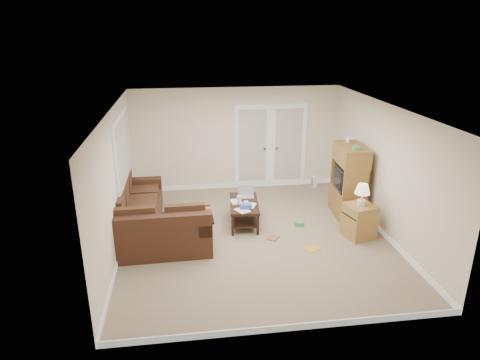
{
  "coord_description": "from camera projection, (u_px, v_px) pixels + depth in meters",
  "views": [
    {
      "loc": [
        -1.28,
        -7.31,
        3.85
      ],
      "look_at": [
        -0.25,
        0.23,
        1.1
      ],
      "focal_mm": 32.0,
      "sensor_mm": 36.0,
      "label": 1
    }
  ],
  "objects": [
    {
      "name": "baseboards",
      "position": [
        254.0,
        234.0,
        8.26
      ],
      "size": [
        5.0,
        5.5,
        0.1
      ],
      "primitive_type": null,
      "color": "silver",
      "rests_on": "floor"
    },
    {
      "name": "wall_front",
      "position": [
        293.0,
        248.0,
        5.29
      ],
      "size": [
        5.0,
        0.02,
        2.5
      ],
      "primitive_type": "cube",
      "color": "#EFE5CF",
      "rests_on": "floor"
    },
    {
      "name": "window_left",
      "position": [
        123.0,
        150.0,
        8.37
      ],
      "size": [
        0.05,
        1.92,
        1.42
      ],
      "color": "silver",
      "rests_on": "wall_left"
    },
    {
      "name": "floor",
      "position": [
        254.0,
        237.0,
        8.28
      ],
      "size": [
        5.5,
        5.5,
        0.0
      ],
      "primitive_type": "plane",
      "color": "gray",
      "rests_on": "ground"
    },
    {
      "name": "wall_right",
      "position": [
        384.0,
        170.0,
        8.17
      ],
      "size": [
        0.02,
        5.5,
        2.5
      ],
      "primitive_type": "cube",
      "color": "#EFE5CF",
      "rests_on": "floor"
    },
    {
      "name": "french_doors",
      "position": [
        270.0,
        147.0,
        10.56
      ],
      "size": [
        1.8,
        0.05,
        2.13
      ],
      "color": "silver",
      "rests_on": "floor"
    },
    {
      "name": "floor_greenbox",
      "position": [
        299.0,
        223.0,
        8.76
      ],
      "size": [
        0.21,
        0.25,
        0.09
      ],
      "primitive_type": "cube",
      "rotation": [
        0.0,
        0.0,
        -0.22
      ],
      "color": "#429255",
      "rests_on": "floor"
    },
    {
      "name": "space_heater",
      "position": [
        315.0,
        182.0,
        10.76
      ],
      "size": [
        0.13,
        0.12,
        0.3
      ],
      "primitive_type": "cube",
      "rotation": [
        0.0,
        0.0,
        0.16
      ],
      "color": "white",
      "rests_on": "floor"
    },
    {
      "name": "wall_back",
      "position": [
        236.0,
        139.0,
        10.42
      ],
      "size": [
        5.0,
        0.02,
        2.5
      ],
      "primitive_type": "cube",
      "color": "#EFE5CF",
      "rests_on": "floor"
    },
    {
      "name": "tv_armoire",
      "position": [
        349.0,
        181.0,
        8.97
      ],
      "size": [
        0.59,
        1.0,
        1.66
      ],
      "rotation": [
        0.0,
        0.0,
        -0.07
      ],
      "color": "olive",
      "rests_on": "floor"
    },
    {
      "name": "floor_book",
      "position": [
        269.0,
        237.0,
        8.25
      ],
      "size": [
        0.28,
        0.29,
        0.02
      ],
      "primitive_type": "imported",
      "rotation": [
        0.0,
        0.0,
        -0.67
      ],
      "color": "brown",
      "rests_on": "floor"
    },
    {
      "name": "floor_magazine",
      "position": [
        312.0,
        248.0,
        7.83
      ],
      "size": [
        0.36,
        0.32,
        0.01
      ],
      "primitive_type": "cube",
      "rotation": [
        0.0,
        0.0,
        0.43
      ],
      "color": "gold",
      "rests_on": "floor"
    },
    {
      "name": "wall_left",
      "position": [
        116.0,
        182.0,
        7.53
      ],
      "size": [
        0.02,
        5.5,
        2.5
      ],
      "primitive_type": "cube",
      "color": "#EFE5CF",
      "rests_on": "floor"
    },
    {
      "name": "coffee_table",
      "position": [
        244.0,
        212.0,
        8.77
      ],
      "size": [
        0.68,
        1.19,
        0.78
      ],
      "rotation": [
        0.0,
        0.0,
        -0.1
      ],
      "color": "black",
      "rests_on": "floor"
    },
    {
      "name": "side_cabinet",
      "position": [
        360.0,
        218.0,
        8.16
      ],
      "size": [
        0.62,
        0.62,
        1.08
      ],
      "rotation": [
        0.0,
        0.0,
        0.25
      ],
      "color": "olive",
      "rests_on": "floor"
    },
    {
      "name": "sectional_sofa",
      "position": [
        147.0,
        220.0,
        8.22
      ],
      "size": [
        1.91,
        2.78,
        0.85
      ],
      "rotation": [
        0.0,
        0.0,
        0.02
      ],
      "color": "#422719",
      "rests_on": "floor"
    },
    {
      "name": "ceiling",
      "position": [
        256.0,
        108.0,
        7.43
      ],
      "size": [
        5.0,
        5.5,
        0.02
      ],
      "primitive_type": "cube",
      "color": "white",
      "rests_on": "wall_back"
    }
  ]
}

